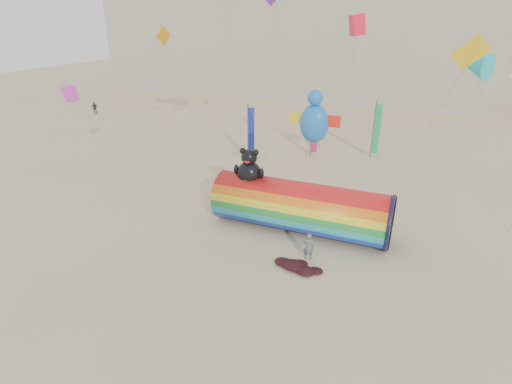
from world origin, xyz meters
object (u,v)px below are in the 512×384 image
at_px(windsock_assembly, 300,206).
at_px(fabric_bundle, 297,266).
at_px(hotel_building, 291,27).
at_px(kite_handler, 308,247).

distance_m(windsock_assembly, fabric_bundle, 4.44).
distance_m(hotel_building, kite_handler, 50.36).
relative_size(hotel_building, windsock_assembly, 5.72).
height_order(hotel_building, kite_handler, hotel_building).
bearing_deg(fabric_bundle, hotel_building, 108.69).
height_order(windsock_assembly, kite_handler, windsock_assembly).
bearing_deg(windsock_assembly, kite_handler, -65.05).
bearing_deg(kite_handler, hotel_building, -83.61).
relative_size(hotel_building, kite_handler, 38.76).
height_order(windsock_assembly, fabric_bundle, windsock_assembly).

